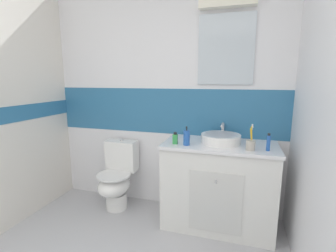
% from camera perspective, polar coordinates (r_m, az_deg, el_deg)
% --- Properties ---
extents(wall_back_tiled, '(3.20, 0.20, 2.50)m').
position_cam_1_polar(wall_back_tiled, '(2.75, -0.41, 6.89)').
color(wall_back_tiled, white).
rests_on(wall_back_tiled, ground_plane).
extents(vanity_cabinet, '(1.07, 0.56, 0.85)m').
position_cam_1_polar(vanity_cabinet, '(2.53, 11.66, -13.29)').
color(vanity_cabinet, silver).
rests_on(vanity_cabinet, ground_plane).
extents(sink_basin, '(0.37, 0.42, 0.17)m').
position_cam_1_polar(sink_basin, '(2.39, 12.23, -2.78)').
color(sink_basin, white).
rests_on(sink_basin, vanity_cabinet).
extents(toilet, '(0.37, 0.50, 0.77)m').
position_cam_1_polar(toilet, '(2.88, -11.79, -11.67)').
color(toilet, white).
rests_on(toilet, ground_plane).
extents(toothbrush_cup, '(0.08, 0.08, 0.23)m').
position_cam_1_polar(toothbrush_cup, '(2.22, 18.77, -4.07)').
color(toothbrush_cup, '#B2ADA3').
rests_on(toothbrush_cup, vanity_cabinet).
extents(soap_dispenser, '(0.06, 0.06, 0.18)m').
position_cam_1_polar(soap_dispenser, '(2.26, 4.36, -2.73)').
color(soap_dispenser, '#2659B2').
rests_on(soap_dispenser, vanity_cabinet).
extents(toothpaste_tube_upright, '(0.03, 0.03, 0.15)m').
position_cam_1_polar(toothpaste_tube_upright, '(2.24, 22.41, -3.60)').
color(toothpaste_tube_upright, '#2659B2').
rests_on(toothpaste_tube_upright, vanity_cabinet).
extents(perfume_flask_small, '(0.04, 0.03, 0.11)m').
position_cam_1_polar(perfume_flask_small, '(2.30, 1.69, -2.91)').
color(perfume_flask_small, green).
rests_on(perfume_flask_small, vanity_cabinet).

